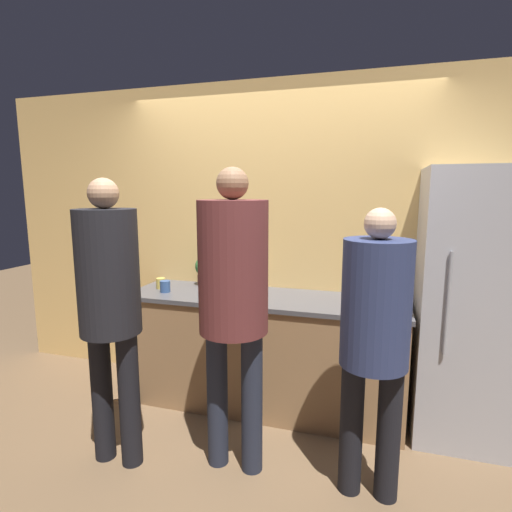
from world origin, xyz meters
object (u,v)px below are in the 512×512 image
at_px(fruit_bowl, 236,284).
at_px(utensil_crock, 361,290).
at_px(cup_blue, 165,286).
at_px(potted_plant, 206,270).
at_px(person_left, 110,297).
at_px(cup_yellow, 161,283).
at_px(person_center, 233,289).
at_px(person_right, 375,329).
at_px(refrigerator, 474,307).
at_px(bottle_amber, 397,287).

relative_size(fruit_bowl, utensil_crock, 1.18).
relative_size(utensil_crock, cup_blue, 2.85).
bearing_deg(fruit_bowl, potted_plant, 166.48).
height_order(person_left, cup_yellow, person_left).
bearing_deg(potted_plant, fruit_bowl, -13.52).
bearing_deg(person_center, utensil_crock, 52.08).
bearing_deg(person_right, fruit_bowl, 140.72).
bearing_deg(utensil_crock, cup_blue, -171.20).
height_order(person_left, cup_blue, person_left).
bearing_deg(cup_blue, refrigerator, 3.07).
height_order(person_left, bottle_amber, person_left).
xyz_separation_m(refrigerator, cup_yellow, (-2.37, -0.02, 0.01)).
relative_size(person_center, fruit_bowl, 5.89).
bearing_deg(person_right, utensil_crock, 96.71).
bearing_deg(potted_plant, refrigerator, -5.51).
height_order(person_center, bottle_amber, person_center).
relative_size(bottle_amber, potted_plant, 0.84).
bearing_deg(fruit_bowl, utensil_crock, -0.62).
xyz_separation_m(refrigerator, person_right, (-0.64, -0.79, 0.05)).
xyz_separation_m(refrigerator, person_center, (-1.44, -0.78, 0.21)).
distance_m(person_right, cup_yellow, 1.89).
xyz_separation_m(person_center, fruit_bowl, (-0.31, 0.91, -0.19)).
xyz_separation_m(refrigerator, potted_plant, (-2.06, 0.20, 0.10)).
bearing_deg(utensil_crock, refrigerator, -8.73).
distance_m(refrigerator, cup_blue, 2.28).
distance_m(refrigerator, potted_plant, 2.07).
height_order(utensil_crock, potted_plant, utensil_crock).
height_order(refrigerator, utensil_crock, refrigerator).
bearing_deg(cup_blue, bottle_amber, 11.30).
height_order(cup_blue, cup_yellow, cup_blue).
distance_m(cup_blue, potted_plant, 0.40).
distance_m(bottle_amber, cup_blue, 1.83).
bearing_deg(utensil_crock, person_center, -127.92).
bearing_deg(person_center, fruit_bowl, 108.85).
bearing_deg(refrigerator, cup_yellow, -179.45).
height_order(person_right, cup_blue, person_right).
xyz_separation_m(utensil_crock, cup_yellow, (-1.63, -0.14, -0.03)).
height_order(person_left, fruit_bowl, person_left).
bearing_deg(cup_blue, person_left, -83.39).
bearing_deg(potted_plant, bottle_amber, 1.37).
distance_m(person_left, fruit_bowl, 1.16).
bearing_deg(potted_plant, person_left, -96.00).
relative_size(person_left, person_center, 0.97).
height_order(person_center, fruit_bowl, person_center).
relative_size(person_right, bottle_amber, 7.50).
bearing_deg(person_left, potted_plant, 84.00).
bearing_deg(potted_plant, cup_yellow, -144.79).
bearing_deg(refrigerator, fruit_bowl, 175.91).
xyz_separation_m(bottle_amber, cup_blue, (-1.79, -0.36, -0.04)).
distance_m(fruit_bowl, cup_blue, 0.58).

